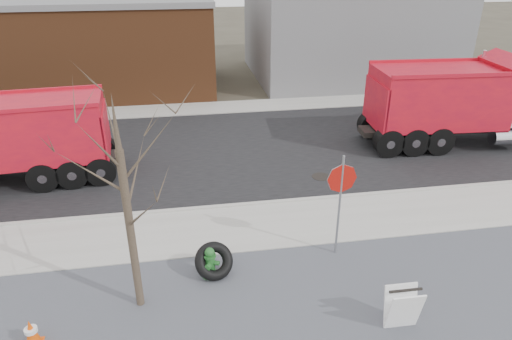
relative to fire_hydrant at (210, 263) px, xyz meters
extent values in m
plane|color=#383328|center=(1.48, 1.83, -0.40)|extent=(120.00, 120.00, 0.00)
cube|color=slate|center=(1.48, -1.67, -0.38)|extent=(60.00, 5.00, 0.03)
cube|color=#9E9B93|center=(1.48, 2.08, -0.37)|extent=(60.00, 2.50, 0.06)
cube|color=#9E9B93|center=(1.48, 3.38, -0.34)|extent=(60.00, 0.15, 0.11)
cube|color=black|center=(1.48, 8.13, -0.39)|extent=(60.00, 9.40, 0.02)
cube|color=#9E9B93|center=(1.48, 13.83, -0.37)|extent=(60.00, 2.00, 0.06)
cube|color=slate|center=(10.48, 19.83, 3.60)|extent=(12.00, 10.00, 8.00)
cube|color=brown|center=(-8.52, 18.83, 2.10)|extent=(20.00, 8.00, 5.00)
cube|color=slate|center=(-8.52, 18.83, 4.75)|extent=(20.20, 8.20, 0.30)
cylinder|color=#382D23|center=(-1.72, -0.77, 1.60)|extent=(0.18, 0.18, 4.00)
cone|color=#382D23|center=(-1.72, -0.77, 4.20)|extent=(0.14, 0.14, 1.20)
cylinder|color=#2B712B|center=(0.00, 0.01, -0.37)|extent=(0.46, 0.46, 0.06)
cylinder|color=#2B712B|center=(0.00, 0.01, -0.05)|extent=(0.24, 0.24, 0.63)
cylinder|color=#2B712B|center=(0.00, 0.01, 0.23)|extent=(0.32, 0.32, 0.05)
sphere|color=#2B712B|center=(0.00, 0.01, 0.34)|extent=(0.25, 0.25, 0.25)
cylinder|color=#2B712B|center=(0.00, 0.01, 0.44)|extent=(0.05, 0.05, 0.06)
cylinder|color=#2B712B|center=(-0.16, 0.08, 0.04)|extent=(0.16, 0.16, 0.12)
cylinder|color=#2B712B|center=(0.17, -0.06, 0.04)|extent=(0.16, 0.16, 0.12)
cylinder|color=#2B712B|center=(-0.07, -0.16, 0.02)|extent=(0.19, 0.18, 0.16)
torus|color=black|center=(0.10, 0.03, 0.04)|extent=(1.18, 1.06, 0.96)
cylinder|color=gray|center=(3.49, 0.42, 1.08)|extent=(0.06, 0.06, 2.96)
cylinder|color=#A6110B|center=(3.49, 0.42, 1.93)|extent=(0.80, 0.09, 0.80)
cube|color=white|center=(4.03, -2.57, 0.14)|extent=(0.75, 0.27, 1.02)
cube|color=white|center=(4.03, -2.36, 0.14)|extent=(0.75, 0.27, 1.02)
cube|color=black|center=(4.03, -2.46, 0.64)|extent=(0.75, 0.06, 0.05)
cone|color=#E64A07|center=(-3.89, -1.66, -0.05)|extent=(0.33, 0.33, 0.64)
cylinder|color=white|center=(-3.89, -1.66, 0.01)|extent=(0.27, 0.27, 0.09)
cube|color=black|center=(11.44, 7.27, 0.30)|extent=(9.08, 1.42, 0.23)
cube|color=silver|center=(13.20, 7.17, 1.63)|extent=(1.82, 2.52, 1.90)
cube|color=red|center=(10.07, 7.34, 1.74)|extent=(5.42, 2.83, 2.33)
cylinder|color=silver|center=(12.41, 8.22, 2.11)|extent=(0.16, 0.16, 2.54)
cylinder|color=black|center=(8.86, 8.43, 0.20)|extent=(1.18, 0.38, 1.16)
cylinder|color=black|center=(8.74, 6.40, 0.20)|extent=(1.18, 0.38, 1.16)
cube|color=black|center=(-6.86, 6.43, 0.25)|extent=(7.88, 1.54, 0.21)
cube|color=red|center=(-5.62, 6.54, 1.54)|extent=(4.98, 2.72, 2.11)
cylinder|color=black|center=(-4.39, 5.72, 0.15)|extent=(1.08, 0.38, 1.06)
cylinder|color=black|center=(-4.55, 7.56, 0.15)|extent=(1.08, 0.38, 1.06)
cube|color=silver|center=(-7.30, 8.24, 0.89)|extent=(0.21, 1.85, 1.06)
camera|label=1|loc=(-0.39, -9.48, 7.20)|focal=32.00mm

